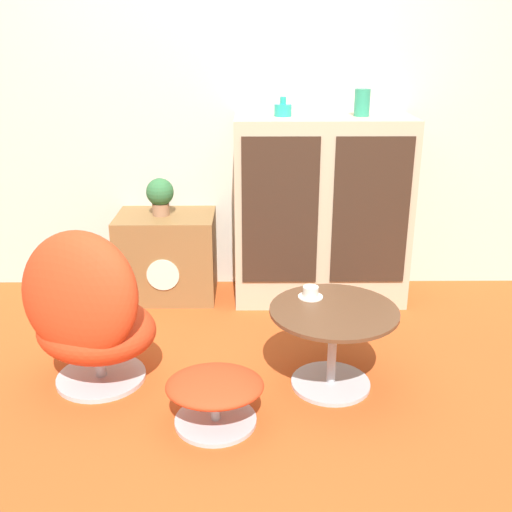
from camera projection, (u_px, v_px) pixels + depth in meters
ground_plane at (231, 408)px, 2.83m from camera, size 12.00×12.00×0.00m
wall_back at (236, 94)px, 3.85m from camera, size 6.40×0.06×2.60m
sideboard at (321, 210)px, 3.84m from camera, size 1.10×0.49×1.19m
tv_console at (167, 256)px, 3.96m from camera, size 0.63×0.46×0.56m
egg_chair at (88, 314)px, 2.88m from camera, size 0.75×0.71×0.84m
ottoman at (215, 391)px, 2.67m from camera, size 0.44×0.38×0.24m
coffee_table at (333, 335)px, 2.92m from camera, size 0.62×0.62×0.42m
vase_leftmost at (283, 109)px, 3.62m from camera, size 0.11×0.11×0.12m
vase_inner_left at (362, 102)px, 3.61m from camera, size 0.09×0.09×0.16m
potted_plant at (160, 194)px, 3.82m from camera, size 0.18×0.18×0.24m
teacup at (311, 293)px, 2.99m from camera, size 0.12×0.12×0.06m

